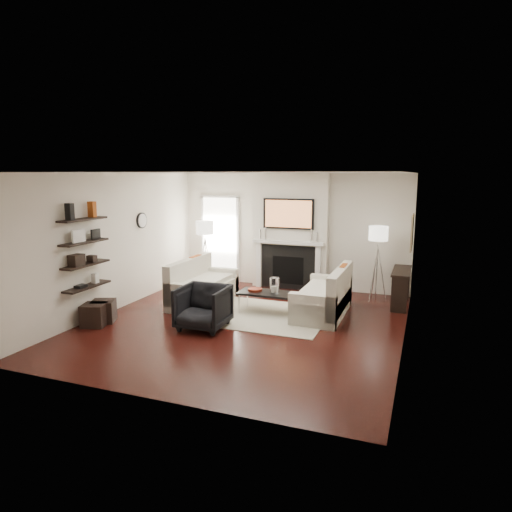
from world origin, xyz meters
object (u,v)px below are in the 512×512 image
(lamp_left_shade, at_px, (205,228))
(lamp_right_shade, at_px, (378,233))
(armchair, at_px, (203,305))
(loveseat_right_base, at_px, (322,304))
(coffee_table, at_px, (267,293))
(loveseat_left_base, at_px, (204,293))
(ottoman_near, at_px, (103,311))

(lamp_left_shade, bearing_deg, lamp_right_shade, 5.03)
(armchair, height_order, lamp_left_shade, lamp_left_shade)
(loveseat_right_base, xyz_separation_m, coffee_table, (-1.03, -0.29, 0.19))
(loveseat_right_base, relative_size, coffee_table, 1.64)
(loveseat_left_base, distance_m, lamp_right_shade, 3.89)
(loveseat_right_base, xyz_separation_m, lamp_left_shade, (-3.04, 1.07, 1.24))
(lamp_left_shade, distance_m, lamp_right_shade, 3.92)
(coffee_table, bearing_deg, lamp_left_shade, 146.07)
(armchair, bearing_deg, coffee_table, 57.16)
(coffee_table, height_order, lamp_left_shade, lamp_left_shade)
(loveseat_left_base, bearing_deg, lamp_left_shade, 114.75)
(loveseat_left_base, relative_size, lamp_right_shade, 4.50)
(loveseat_left_base, relative_size, loveseat_right_base, 1.00)
(loveseat_right_base, distance_m, armchair, 2.36)
(lamp_right_shade, bearing_deg, coffee_table, -137.87)
(armchair, bearing_deg, lamp_right_shade, 46.66)
(loveseat_right_base, height_order, coffee_table, same)
(loveseat_right_base, xyz_separation_m, ottoman_near, (-3.66, -1.85, -0.01))
(lamp_right_shade, bearing_deg, ottoman_near, -144.18)
(loveseat_right_base, relative_size, ottoman_near, 4.50)
(loveseat_left_base, bearing_deg, coffee_table, -7.15)
(loveseat_right_base, height_order, lamp_left_shade, lamp_left_shade)
(coffee_table, relative_size, lamp_left_shade, 2.75)
(lamp_left_shade, relative_size, ottoman_near, 1.00)
(lamp_left_shade, distance_m, ottoman_near, 3.24)
(loveseat_left_base, xyz_separation_m, ottoman_near, (-1.16, -1.75, -0.01))
(loveseat_right_base, bearing_deg, coffee_table, -164.08)
(loveseat_right_base, bearing_deg, lamp_left_shade, 160.71)
(loveseat_left_base, bearing_deg, armchair, -63.04)
(armchair, bearing_deg, loveseat_left_base, 115.53)
(loveseat_left_base, xyz_separation_m, coffee_table, (1.48, -0.19, 0.19))
(coffee_table, xyz_separation_m, lamp_left_shade, (-2.02, 1.36, 1.05))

